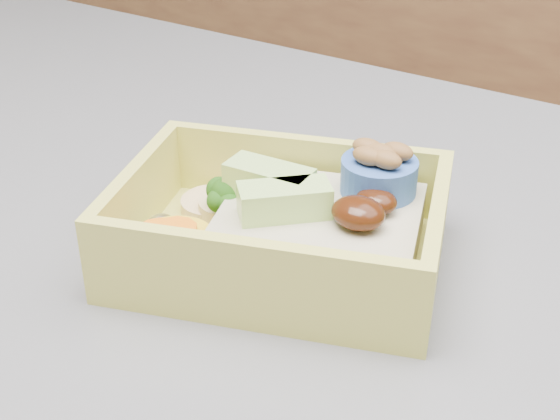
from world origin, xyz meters
The scene contains 1 object.
bento_box centered at (0.02, 0.00, 0.94)m, with size 0.21×0.18×0.07m.
Camera 1 is at (0.22, -0.31, 1.17)m, focal length 50.00 mm.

